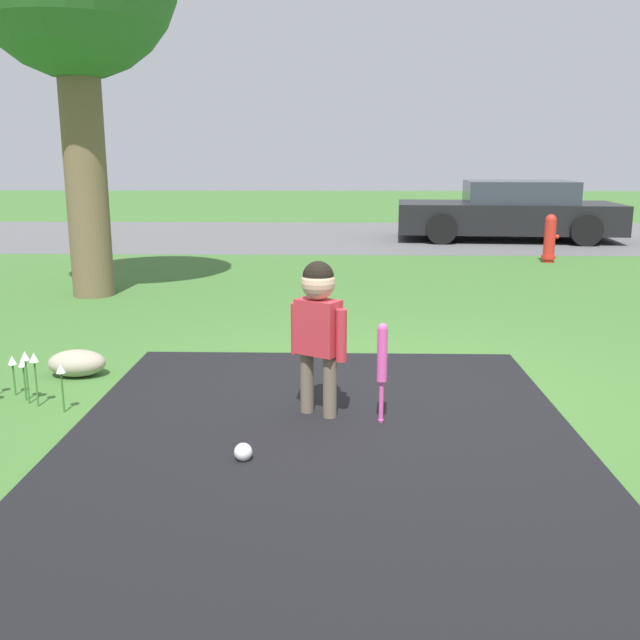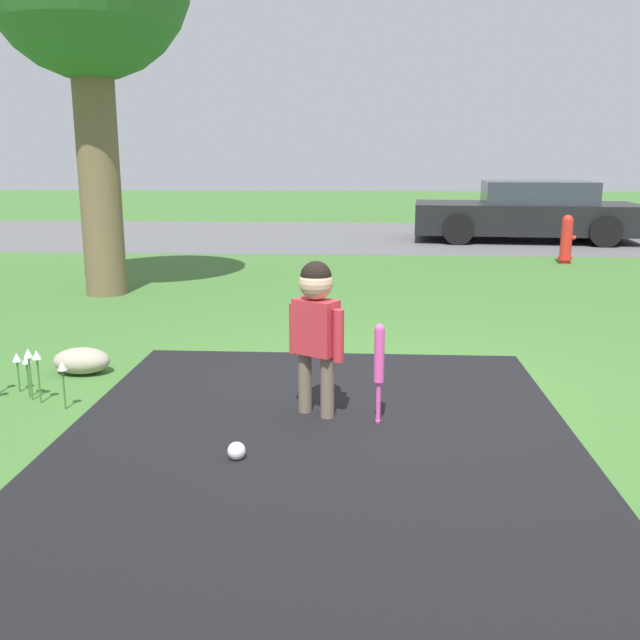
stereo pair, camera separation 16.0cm
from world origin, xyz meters
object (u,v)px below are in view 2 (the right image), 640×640
Objects in this scene: baseball_bat at (379,360)px; sports_ball at (237,451)px; fire_hydrant at (566,240)px; parked_car at (527,212)px; child at (316,317)px.

baseball_bat is 1.03m from sports_ball.
sports_ball is at bearing -143.02° from baseball_bat.
fire_hydrant is (2.98, 6.93, -0.05)m from baseball_bat.
parked_car is at bearing 70.13° from sports_ball.
child is at bearing 75.29° from parked_car.
child reaches higher than sports_ball.
child is 1.00m from sports_ball.
fire_hydrant is (3.75, 7.51, 0.31)m from sports_ball.
baseball_bat is 0.14× the size of parked_car.
parked_car is (3.06, 10.02, 0.14)m from baseball_bat.
child is 0.23× the size of parked_car.
fire_hydrant is at bearing 66.73° from baseball_bat.
sports_ball is 0.13× the size of fire_hydrant.
baseball_bat is (0.39, -0.13, -0.23)m from child.
child is 1.33× the size of fire_hydrant.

